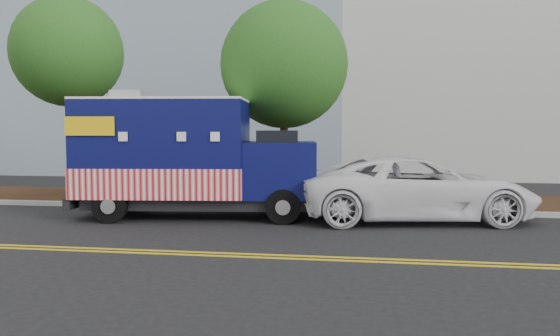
# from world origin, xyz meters

# --- Properties ---
(ground) EXTENTS (120.00, 120.00, 0.00)m
(ground) POSITION_xyz_m (0.00, 0.00, 0.00)
(ground) COLOR black
(ground) RESTS_ON ground
(curb) EXTENTS (120.00, 0.18, 0.15)m
(curb) POSITION_xyz_m (0.00, 1.40, 0.07)
(curb) COLOR #9E9E99
(curb) RESTS_ON ground
(mulch_strip) EXTENTS (120.00, 4.00, 0.15)m
(mulch_strip) POSITION_xyz_m (0.00, 3.50, 0.07)
(mulch_strip) COLOR black
(mulch_strip) RESTS_ON ground
(centerline_near) EXTENTS (120.00, 0.10, 0.01)m
(centerline_near) POSITION_xyz_m (0.00, -4.45, 0.01)
(centerline_near) COLOR gold
(centerline_near) RESTS_ON ground
(centerline_far) EXTENTS (120.00, 0.10, 0.01)m
(centerline_far) POSITION_xyz_m (0.00, -4.70, 0.01)
(centerline_far) COLOR gold
(centerline_far) RESTS_ON ground
(tree_a) EXTENTS (4.00, 4.00, 7.33)m
(tree_a) POSITION_xyz_m (-7.60, 3.69, 5.32)
(tree_a) COLOR #38281C
(tree_a) RESTS_ON ground
(tree_b) EXTENTS (4.13, 4.13, 6.66)m
(tree_b) POSITION_xyz_m (0.56, 2.68, 4.59)
(tree_b) COLOR #38281C
(tree_b) RESTS_ON ground
(sign_post) EXTENTS (0.06, 0.06, 2.40)m
(sign_post) POSITION_xyz_m (-3.85, 1.87, 1.20)
(sign_post) COLOR #473828
(sign_post) RESTS_ON ground
(food_truck) EXTENTS (7.05, 3.31, 3.59)m
(food_truck) POSITION_xyz_m (-1.86, -0.08, 1.62)
(food_truck) COLOR black
(food_truck) RESTS_ON ground
(white_car) EXTENTS (6.76, 3.96, 1.77)m
(white_car) POSITION_xyz_m (4.61, 0.32, 0.88)
(white_car) COLOR white
(white_car) RESTS_ON ground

